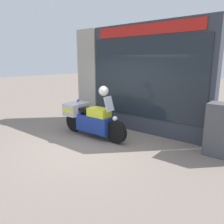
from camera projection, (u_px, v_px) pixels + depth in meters
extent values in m
plane|color=gray|center=(95.00, 146.00, 6.07)|extent=(60.00, 60.00, 0.00)
cube|color=#333842|center=(136.00, 79.00, 7.21)|extent=(5.06, 0.40, 3.44)
cube|color=#A39E93|center=(91.00, 76.00, 8.49)|extent=(0.91, 0.55, 3.44)
cube|color=#1E262D|center=(144.00, 78.00, 6.78)|extent=(3.92, 0.02, 2.44)
cube|color=red|center=(145.00, 29.00, 6.45)|extent=(3.52, 0.03, 0.32)
cube|color=slate|center=(145.00, 123.00, 7.31)|extent=(3.70, 0.30, 0.55)
cube|color=silver|center=(148.00, 96.00, 7.21)|extent=(3.70, 0.02, 1.31)
cube|color=beige|center=(146.00, 76.00, 6.96)|extent=(3.70, 0.30, 0.02)
cube|color=black|center=(115.00, 74.00, 7.73)|extent=(0.18, 0.04, 0.06)
cube|color=#195623|center=(135.00, 74.00, 7.21)|extent=(0.18, 0.04, 0.06)
cube|color=navy|center=(158.00, 75.00, 6.69)|extent=(0.18, 0.04, 0.06)
cube|color=#C68E19|center=(186.00, 77.00, 6.17)|extent=(0.18, 0.04, 0.06)
cube|color=yellow|center=(114.00, 107.00, 7.94)|extent=(0.19, 0.03, 0.27)
cube|color=orange|center=(133.00, 110.00, 7.42)|extent=(0.19, 0.02, 0.27)
cube|color=white|center=(156.00, 113.00, 6.91)|extent=(0.19, 0.02, 0.27)
cube|color=#2866B7|center=(182.00, 117.00, 6.39)|extent=(0.19, 0.03, 0.27)
cylinder|color=black|center=(116.00, 132.00, 6.19)|extent=(0.66, 0.14, 0.66)
cylinder|color=black|center=(74.00, 122.00, 7.27)|extent=(0.66, 0.14, 0.66)
cube|color=navy|center=(95.00, 123.00, 6.68)|extent=(1.20, 0.45, 0.50)
cube|color=yellow|center=(99.00, 113.00, 6.49)|extent=(0.66, 0.40, 0.28)
cube|color=black|center=(88.00, 110.00, 6.76)|extent=(0.70, 0.33, 0.10)
cube|color=#B7B7BC|center=(77.00, 109.00, 7.09)|extent=(0.53, 0.75, 0.38)
cube|color=yellow|center=(77.00, 109.00, 7.09)|extent=(0.47, 0.76, 0.11)
cube|color=#B2BCC6|center=(109.00, 104.00, 6.18)|extent=(0.16, 0.31, 0.42)
sphere|color=white|center=(115.00, 119.00, 6.13)|extent=(0.14, 0.14, 0.14)
sphere|color=blue|center=(78.00, 101.00, 6.98)|extent=(0.09, 0.09, 0.09)
sphere|color=white|center=(104.00, 91.00, 6.22)|extent=(0.28, 0.28, 0.28)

